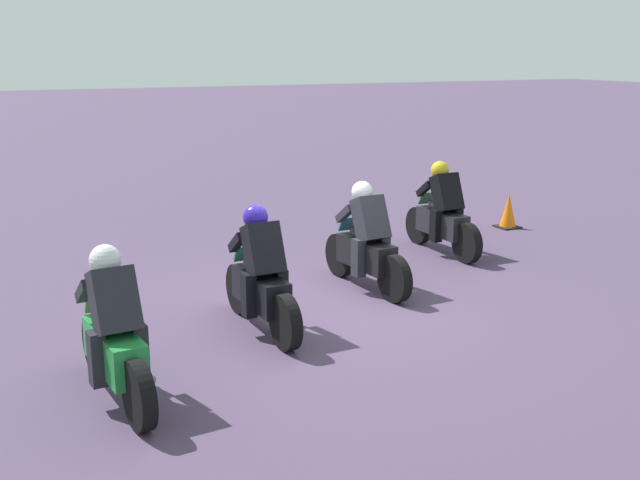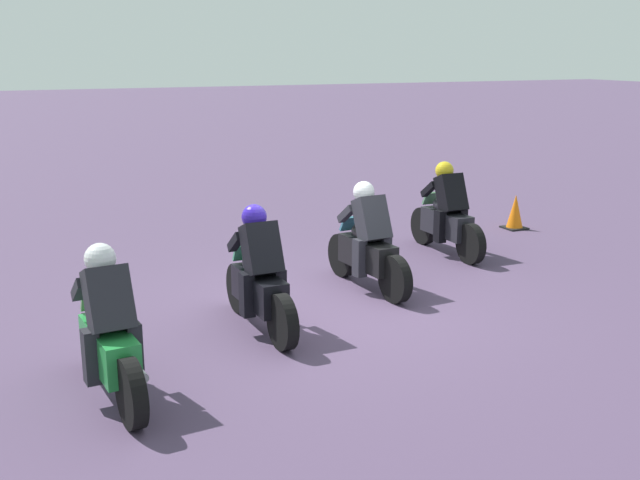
% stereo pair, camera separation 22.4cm
% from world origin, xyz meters
% --- Properties ---
extents(ground_plane, '(120.00, 120.00, 0.00)m').
position_xyz_m(ground_plane, '(0.00, 0.00, 0.00)').
color(ground_plane, '#4D3B58').
extents(rider_lane_a, '(2.04, 0.54, 1.51)m').
position_xyz_m(rider_lane_a, '(1.80, -2.96, 0.62)').
color(rider_lane_a, black).
rests_on(rider_lane_a, ground_plane).
extents(rider_lane_b, '(2.04, 0.55, 1.51)m').
position_xyz_m(rider_lane_b, '(0.62, -0.89, 0.62)').
color(rider_lane_b, black).
rests_on(rider_lane_b, ground_plane).
extents(rider_lane_c, '(2.04, 0.54, 1.51)m').
position_xyz_m(rider_lane_c, '(-0.30, 1.04, 0.62)').
color(rider_lane_c, black).
rests_on(rider_lane_c, ground_plane).
extents(rider_lane_d, '(2.04, 0.56, 1.51)m').
position_xyz_m(rider_lane_d, '(-1.47, 2.97, 0.62)').
color(rider_lane_d, black).
rests_on(rider_lane_d, ground_plane).
extents(traffic_cone, '(0.40, 0.40, 0.65)m').
position_xyz_m(traffic_cone, '(2.81, -5.14, 0.30)').
color(traffic_cone, black).
rests_on(traffic_cone, ground_plane).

